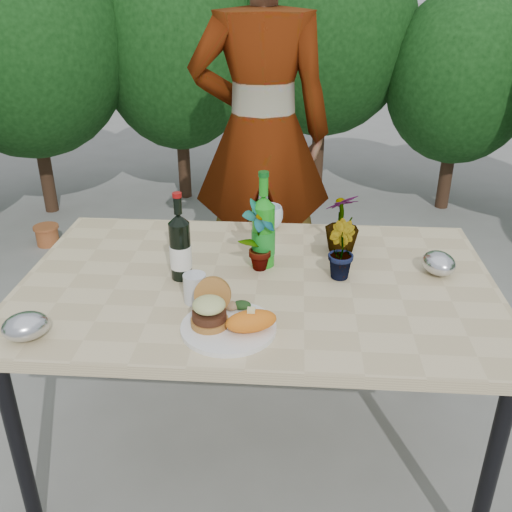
# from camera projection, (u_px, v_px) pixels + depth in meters

# --- Properties ---
(ground) EXTENTS (80.00, 80.00, 0.00)m
(ground) POSITION_uv_depth(u_px,v_px,m) (257.00, 445.00, 2.27)
(ground) COLOR slate
(ground) RESTS_ON ground
(patio_table) EXTENTS (1.60, 1.00, 0.75)m
(patio_table) POSITION_uv_depth(u_px,v_px,m) (258.00, 295.00, 1.96)
(patio_table) COLOR #D1BC8B
(patio_table) RESTS_ON ground
(shrub_hedge) EXTENTS (6.97, 5.10, 2.12)m
(shrub_hedge) POSITION_uv_depth(u_px,v_px,m) (291.00, 75.00, 3.27)
(shrub_hedge) COLOR #382316
(shrub_hedge) RESTS_ON ground
(dinner_plate) EXTENTS (0.28, 0.28, 0.01)m
(dinner_plate) POSITION_uv_depth(u_px,v_px,m) (229.00, 328.00, 1.66)
(dinner_plate) COLOR white
(dinner_plate) RESTS_ON patio_table
(burger_stack) EXTENTS (0.11, 0.16, 0.11)m
(burger_stack) POSITION_uv_depth(u_px,v_px,m) (210.00, 308.00, 1.66)
(burger_stack) COLOR #B7722D
(burger_stack) RESTS_ON dinner_plate
(sweet_potato) EXTENTS (0.17, 0.12, 0.06)m
(sweet_potato) POSITION_uv_depth(u_px,v_px,m) (251.00, 321.00, 1.62)
(sweet_potato) COLOR orange
(sweet_potato) RESTS_ON dinner_plate
(grilled_veg) EXTENTS (0.08, 0.05, 0.03)m
(grilled_veg) POSITION_uv_depth(u_px,v_px,m) (238.00, 305.00, 1.73)
(grilled_veg) COLOR olive
(grilled_veg) RESTS_ON dinner_plate
(wine_bottle) EXTENTS (0.07, 0.07, 0.31)m
(wine_bottle) POSITION_uv_depth(u_px,v_px,m) (180.00, 248.00, 1.90)
(wine_bottle) COLOR black
(wine_bottle) RESTS_ON patio_table
(sparkling_water) EXTENTS (0.08, 0.08, 0.34)m
(sparkling_water) POSITION_uv_depth(u_px,v_px,m) (263.00, 232.00, 1.98)
(sparkling_water) COLOR #1B921A
(sparkling_water) RESTS_ON patio_table
(plastic_cup) EXTENTS (0.07, 0.07, 0.09)m
(plastic_cup) POSITION_uv_depth(u_px,v_px,m) (195.00, 288.00, 1.79)
(plastic_cup) COLOR silver
(plastic_cup) RESTS_ON patio_table
(seedling_left) EXTENTS (0.15, 0.16, 0.25)m
(seedling_left) POSITION_uv_depth(u_px,v_px,m) (259.00, 236.00, 1.95)
(seedling_left) COLOR #23531C
(seedling_left) RESTS_ON patio_table
(seedling_mid) EXTENTS (0.12, 0.13, 0.20)m
(seedling_mid) POSITION_uv_depth(u_px,v_px,m) (340.00, 250.00, 1.91)
(seedling_mid) COLOR #2C5D1F
(seedling_mid) RESTS_ON patio_table
(seedling_right) EXTENTS (0.18, 0.18, 0.22)m
(seedling_right) POSITION_uv_depth(u_px,v_px,m) (342.00, 223.00, 2.09)
(seedling_right) COLOR #275E20
(seedling_right) RESTS_ON patio_table
(blue_bowl) EXTENTS (0.15, 0.15, 0.10)m
(blue_bowl) POSITION_uv_depth(u_px,v_px,m) (268.00, 218.00, 2.30)
(blue_bowl) COLOR silver
(blue_bowl) RESTS_ON patio_table
(foil_packet_left) EXTENTS (0.17, 0.16, 0.08)m
(foil_packet_left) POSITION_uv_depth(u_px,v_px,m) (26.00, 326.00, 1.61)
(foil_packet_left) COLOR silver
(foil_packet_left) RESTS_ON patio_table
(foil_packet_right) EXTENTS (0.14, 0.16, 0.08)m
(foil_packet_right) POSITION_uv_depth(u_px,v_px,m) (439.00, 263.00, 1.96)
(foil_packet_right) COLOR silver
(foil_packet_right) RESTS_ON patio_table
(person) EXTENTS (0.74, 0.52, 1.94)m
(person) POSITION_uv_depth(u_px,v_px,m) (261.00, 134.00, 2.83)
(person) COLOR #8D6546
(person) RESTS_ON ground
(terracotta_pot) EXTENTS (0.17, 0.17, 0.14)m
(terracotta_pot) POSITION_uv_depth(u_px,v_px,m) (47.00, 235.00, 3.92)
(terracotta_pot) COLOR #A7552A
(terracotta_pot) RESTS_ON ground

